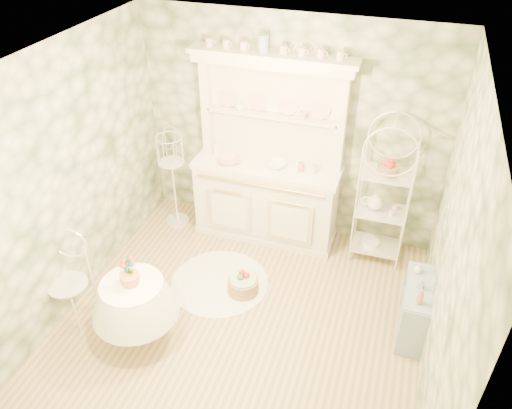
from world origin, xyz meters
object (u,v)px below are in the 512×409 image
(side_shelf, at_px, (414,311))
(birdcage_stand, at_px, (173,172))
(floor_basket, at_px, (243,285))
(round_table, at_px, (137,315))
(bakers_rack, at_px, (384,195))
(cafe_chair, at_px, (68,288))
(kitchen_dresser, at_px, (267,154))

(side_shelf, bearing_deg, birdcage_stand, 154.75)
(floor_basket, bearing_deg, round_table, -130.35)
(bakers_rack, xyz_separation_m, cafe_chair, (-2.86, -1.97, -0.47))
(bakers_rack, height_order, round_table, bakers_rack)
(side_shelf, relative_size, floor_basket, 2.02)
(round_table, bearing_deg, floor_basket, 49.65)
(bakers_rack, height_order, side_shelf, bakers_rack)
(side_shelf, relative_size, round_table, 1.07)
(bakers_rack, xyz_separation_m, birdcage_stand, (-2.56, -0.13, -0.11))
(birdcage_stand, bearing_deg, cafe_chair, -99.19)
(kitchen_dresser, relative_size, side_shelf, 3.52)
(kitchen_dresser, xyz_separation_m, round_table, (-0.70, -2.02, -0.84))
(round_table, bearing_deg, side_shelf, 19.70)
(side_shelf, xyz_separation_m, floor_basket, (-1.80, -0.01, -0.17))
(round_table, distance_m, cafe_chair, 0.79)
(side_shelf, bearing_deg, bakers_rack, 106.84)
(side_shelf, distance_m, round_table, 2.74)
(birdcage_stand, height_order, floor_basket, birdcage_stand)
(bakers_rack, height_order, birdcage_stand, bakers_rack)
(kitchen_dresser, height_order, birdcage_stand, kitchen_dresser)
(birdcage_stand, distance_m, floor_basket, 1.72)
(bakers_rack, bearing_deg, round_table, -136.57)
(side_shelf, relative_size, birdcage_stand, 0.43)
(birdcage_stand, xyz_separation_m, floor_basket, (1.26, -0.96, -0.66))
(kitchen_dresser, height_order, cafe_chair, kitchen_dresser)
(kitchen_dresser, relative_size, bakers_rack, 1.31)
(round_table, distance_m, floor_basket, 1.22)
(round_table, height_order, floor_basket, round_table)
(bakers_rack, height_order, floor_basket, bakers_rack)
(side_shelf, height_order, cafe_chair, cafe_chair)
(bakers_rack, bearing_deg, kitchen_dresser, 178.62)
(kitchen_dresser, xyz_separation_m, side_shelf, (1.88, -1.10, -0.87))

